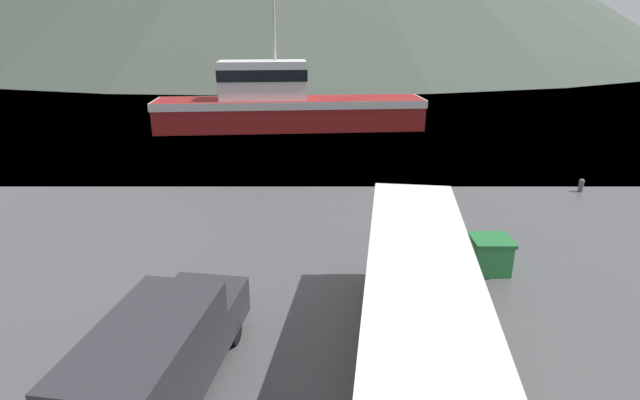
{
  "coord_description": "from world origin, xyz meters",
  "views": [
    {
      "loc": [
        -4.96,
        -4.25,
        8.36
      ],
      "look_at": [
        -5.04,
        13.65,
        2.0
      ],
      "focal_mm": 28.0,
      "sensor_mm": 36.0,
      "label": 1
    }
  ],
  "objects": [
    {
      "name": "small_boat",
      "position": [
        -10.21,
        38.8,
        0.36
      ],
      "size": [
        5.41,
        7.5,
        0.73
      ],
      "rotation": [
        0.0,
        0.0,
        2.63
      ],
      "color": "#1E5138",
      "rests_on": "water_surface"
    },
    {
      "name": "storage_bin",
      "position": [
        1.06,
        11.71,
        0.64
      ],
      "size": [
        1.38,
        1.31,
        1.26
      ],
      "color": "#287F3D",
      "rests_on": "ground"
    },
    {
      "name": "delivery_van",
      "position": [
        -8.6,
        5.34,
        1.23
      ],
      "size": [
        3.04,
        6.52,
        2.3
      ],
      "rotation": [
        0.0,
        0.0,
        -0.15
      ],
      "color": "#2D2D33",
      "rests_on": "ground"
    },
    {
      "name": "mooring_bollard",
      "position": [
        8.73,
        20.61,
        0.38
      ],
      "size": [
        0.29,
        0.29,
        0.7
      ],
      "color": "#4C4C51",
      "rests_on": "ground"
    },
    {
      "name": "water_surface",
      "position": [
        0.0,
        141.44,
        0.0
      ],
      "size": [
        240.0,
        240.0,
        0.0
      ],
      "primitive_type": "plane",
      "color": "#475B6B",
      "rests_on": "ground"
    },
    {
      "name": "fishing_boat",
      "position": [
        -7.91,
        37.15,
        2.04
      ],
      "size": [
        22.28,
        5.94,
        12.15
      ],
      "rotation": [
        0.0,
        0.0,
        4.8
      ],
      "color": "maroon",
      "rests_on": "water_surface"
    },
    {
      "name": "tour_bus",
      "position": [
        -2.66,
        5.87,
        1.89
      ],
      "size": [
        3.9,
        11.23,
        3.38
      ],
      "rotation": [
        0.0,
        0.0,
        -0.14
      ],
      "color": "red",
      "rests_on": "ground"
    }
  ]
}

